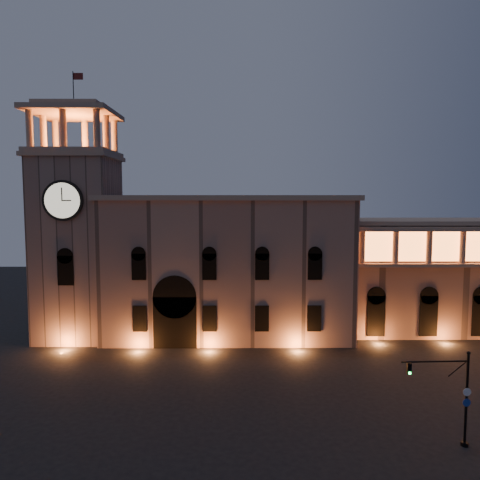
{
  "coord_description": "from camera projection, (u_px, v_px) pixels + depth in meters",
  "views": [
    {
      "loc": [
        -0.8,
        -36.58,
        17.35
      ],
      "look_at": [
        -0.52,
        16.0,
        12.55
      ],
      "focal_mm": 35.0,
      "sensor_mm": 36.0,
      "label": 1
    }
  ],
  "objects": [
    {
      "name": "ground",
      "position": [
        247.0,
        411.0,
        38.01
      ],
      "size": [
        160.0,
        160.0,
        0.0
      ],
      "primitive_type": "plane",
      "color": "black",
      "rests_on": "ground"
    },
    {
      "name": "traffic_light",
      "position": [
        455.0,
        397.0,
        32.36
      ],
      "size": [
        4.96,
        0.61,
        6.81
      ],
      "rotation": [
        0.0,
        0.0,
        0.04
      ],
      "color": "black",
      "rests_on": "ground"
    },
    {
      "name": "clock_tower",
      "position": [
        78.0,
        237.0,
        57.65
      ],
      "size": [
        9.8,
        9.8,
        32.4
      ],
      "color": "#8A685A",
      "rests_on": "ground"
    },
    {
      "name": "government_building",
      "position": [
        227.0,
        265.0,
        59.04
      ],
      "size": [
        30.8,
        12.8,
        17.6
      ],
      "color": "#8A685A",
      "rests_on": "ground"
    }
  ]
}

